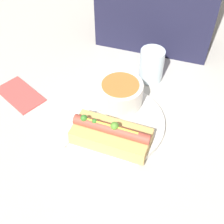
# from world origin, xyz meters

# --- Properties ---
(ground_plane) EXTENTS (4.00, 4.00, 0.00)m
(ground_plane) POSITION_xyz_m (0.00, 0.00, 0.00)
(ground_plane) COLOR #BCB7AD
(dinner_plate) EXTENTS (0.24, 0.24, 0.01)m
(dinner_plate) POSITION_xyz_m (0.00, 0.00, 0.01)
(dinner_plate) COLOR white
(dinner_plate) RESTS_ON ground_plane
(hot_dog) EXTENTS (0.17, 0.08, 0.06)m
(hot_dog) POSITION_xyz_m (0.02, -0.06, 0.04)
(hot_dog) COLOR #DBAD60
(hot_dog) RESTS_ON dinner_plate
(soup_bowl) EXTENTS (0.11, 0.11, 0.06)m
(soup_bowl) POSITION_xyz_m (0.00, 0.06, 0.05)
(soup_bowl) COLOR silver
(soup_bowl) RESTS_ON dinner_plate
(spoon) EXTENTS (0.05, 0.16, 0.01)m
(spoon) POSITION_xyz_m (-0.05, 0.01, 0.02)
(spoon) COLOR #B7B7BC
(spoon) RESTS_ON dinner_plate
(drinking_glass) EXTENTS (0.06, 0.06, 0.09)m
(drinking_glass) POSITION_xyz_m (0.05, 0.19, 0.04)
(drinking_glass) COLOR silver
(drinking_glass) RESTS_ON ground_plane
(napkin) EXTENTS (0.15, 0.12, 0.01)m
(napkin) POSITION_xyz_m (-0.25, 0.02, 0.00)
(napkin) COLOR #E04C47
(napkin) RESTS_ON ground_plane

